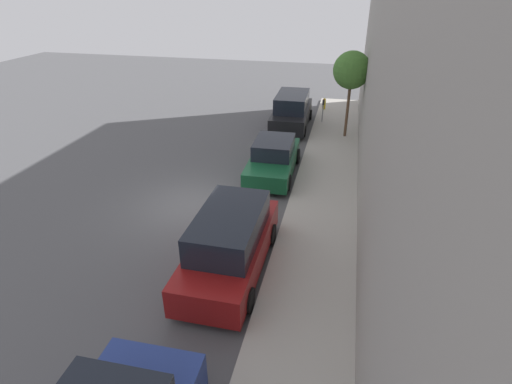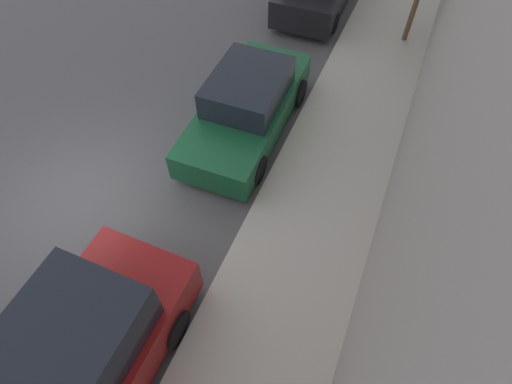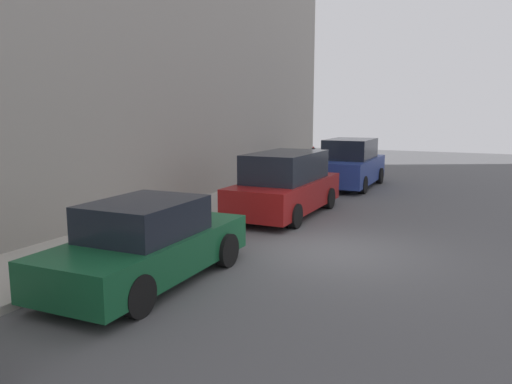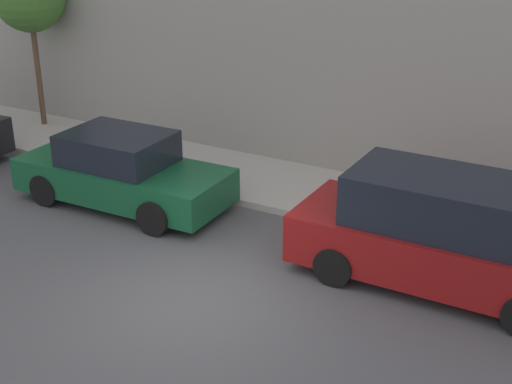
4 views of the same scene
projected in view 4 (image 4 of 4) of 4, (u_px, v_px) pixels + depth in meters
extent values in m
plane|color=#515154|center=(195.00, 300.00, 11.45)|extent=(60.00, 60.00, 0.00)
cube|color=#B2ADA3|center=(320.00, 194.00, 15.24)|extent=(2.53, 32.00, 0.15)
cube|color=maroon|center=(442.00, 249.00, 11.68)|extent=(1.91, 4.91, 0.84)
cube|color=black|center=(447.00, 202.00, 11.35)|extent=(1.68, 3.11, 0.84)
cylinder|color=black|center=(334.00, 266.00, 11.77)|extent=(0.22, 0.67, 0.67)
cylinder|color=black|center=(373.00, 225.00, 13.21)|extent=(0.22, 0.67, 0.67)
cube|color=#14512D|center=(124.00, 179.00, 14.71)|extent=(1.91, 4.54, 0.68)
cube|color=black|center=(118.00, 148.00, 14.50)|extent=(1.64, 2.14, 0.64)
cylinder|color=black|center=(45.00, 190.00, 14.75)|extent=(0.22, 0.68, 0.68)
cylinder|color=black|center=(100.00, 164.00, 16.11)|extent=(0.22, 0.68, 0.68)
cylinder|color=black|center=(154.00, 218.00, 13.48)|extent=(0.22, 0.68, 0.68)
cylinder|color=black|center=(203.00, 188.00, 14.84)|extent=(0.22, 0.68, 0.68)
cylinder|color=brown|center=(38.00, 71.00, 18.98)|extent=(0.15, 0.15, 2.91)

